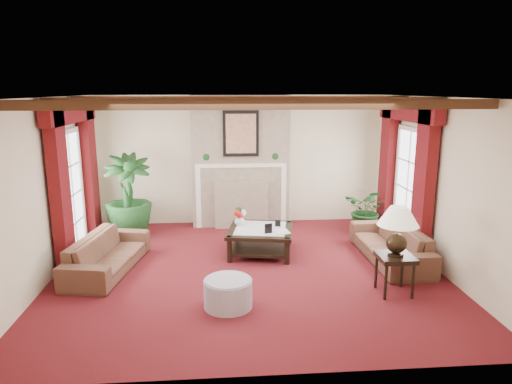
{
  "coord_description": "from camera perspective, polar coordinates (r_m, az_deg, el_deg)",
  "views": [
    {
      "loc": [
        -0.43,
        -6.8,
        2.82
      ],
      "look_at": [
        0.15,
        0.4,
        1.18
      ],
      "focal_mm": 32.0,
      "sensor_mm": 36.0,
      "label": 1
    }
  ],
  "objects": [
    {
      "name": "floor",
      "position": [
        7.37,
        -0.92,
        -9.73
      ],
      "size": [
        6.0,
        6.0,
        0.0
      ],
      "primitive_type": "plane",
      "color": "#490D14",
      "rests_on": "ground"
    },
    {
      "name": "ceiling",
      "position": [
        6.81,
        -1.0,
        11.76
      ],
      "size": [
        6.0,
        6.0,
        0.0
      ],
      "primitive_type": "plane",
      "rotation": [
        3.14,
        0.0,
        0.0
      ],
      "color": "white",
      "rests_on": "floor"
    },
    {
      "name": "back_wall",
      "position": [
        9.67,
        -2.0,
        4.01
      ],
      "size": [
        6.0,
        0.02,
        2.7
      ],
      "primitive_type": "cube",
      "color": "beige",
      "rests_on": "ground"
    },
    {
      "name": "left_wall",
      "position": [
        7.41,
        -24.78,
        0.14
      ],
      "size": [
        0.02,
        5.5,
        2.7
      ],
      "primitive_type": "cube",
      "color": "beige",
      "rests_on": "ground"
    },
    {
      "name": "right_wall",
      "position": [
        7.75,
        21.76,
        0.91
      ],
      "size": [
        0.02,
        5.5,
        2.7
      ],
      "primitive_type": "cube",
      "color": "beige",
      "rests_on": "ground"
    },
    {
      "name": "ceiling_beams",
      "position": [
        6.81,
        -1.0,
        11.25
      ],
      "size": [
        6.0,
        3.0,
        0.12
      ],
      "primitive_type": null,
      "color": "#3C2113",
      "rests_on": "ceiling"
    },
    {
      "name": "fireplace",
      "position": [
        9.36,
        -2.0,
        12.02
      ],
      "size": [
        2.0,
        0.52,
        2.7
      ],
      "primitive_type": null,
      "color": "#9C8165",
      "rests_on": "ground"
    },
    {
      "name": "french_door_left",
      "position": [
        8.23,
        -22.74,
        6.97
      ],
      "size": [
        0.1,
        1.1,
        2.16
      ],
      "primitive_type": null,
      "color": "white",
      "rests_on": "ground"
    },
    {
      "name": "french_door_right",
      "position": [
        8.53,
        19.07,
        7.43
      ],
      "size": [
        0.1,
        1.1,
        2.16
      ],
      "primitive_type": null,
      "color": "white",
      "rests_on": "ground"
    },
    {
      "name": "curtains_left",
      "position": [
        8.17,
        -22.25,
        9.94
      ],
      "size": [
        0.2,
        2.4,
        2.55
      ],
      "primitive_type": null,
      "color": "#4D0A12",
      "rests_on": "ground"
    },
    {
      "name": "curtains_right",
      "position": [
        8.46,
        18.59,
        10.29
      ],
      "size": [
        0.2,
        2.4,
        2.55
      ],
      "primitive_type": null,
      "color": "#4D0A12",
      "rests_on": "ground"
    },
    {
      "name": "sofa_left",
      "position": [
        7.61,
        -18.1,
        -6.62
      ],
      "size": [
        2.12,
        1.22,
        0.75
      ],
      "primitive_type": "imported",
      "rotation": [
        0.0,
        0.0,
        1.4
      ],
      "color": "#330D16",
      "rests_on": "ground"
    },
    {
      "name": "sofa_right",
      "position": [
        7.99,
        16.48,
        -5.48
      ],
      "size": [
        2.03,
        0.67,
        0.78
      ],
      "primitive_type": "imported",
      "rotation": [
        0.0,
        0.0,
        -1.55
      ],
      "color": "#330D16",
      "rests_on": "ground"
    },
    {
      "name": "potted_palm",
      "position": [
        9.24,
        -15.6,
        -2.58
      ],
      "size": [
        1.67,
        2.04,
        0.9
      ],
      "primitive_type": "imported",
      "rotation": [
        0.0,
        0.0,
        0.25
      ],
      "color": "black",
      "rests_on": "ground"
    },
    {
      "name": "small_plant",
      "position": [
        9.35,
        13.73,
        -2.83
      ],
      "size": [
        1.78,
        1.78,
        0.73
      ],
      "primitive_type": "imported",
      "rotation": [
        0.0,
        0.0,
        -0.76
      ],
      "color": "black",
      "rests_on": "ground"
    },
    {
      "name": "coffee_table",
      "position": [
        8.02,
        0.57,
        -6.12
      ],
      "size": [
        1.27,
        1.27,
        0.45
      ],
      "primitive_type": null,
      "rotation": [
        0.0,
        0.0,
        -0.18
      ],
      "color": "black",
      "rests_on": "ground"
    },
    {
      "name": "side_table",
      "position": [
        6.77,
        16.9,
        -9.8
      ],
      "size": [
        0.58,
        0.58,
        0.57
      ],
      "primitive_type": null,
      "rotation": [
        0.0,
        0.0,
        0.24
      ],
      "color": "black",
      "rests_on": "ground"
    },
    {
      "name": "ottoman",
      "position": [
        6.16,
        -3.51,
        -12.54
      ],
      "size": [
        0.64,
        0.64,
        0.37
      ],
      "primitive_type": "cylinder",
      "color": "#948C9E",
      "rests_on": "ground"
    },
    {
      "name": "table_lamp",
      "position": [
        6.56,
        17.26,
        -4.63
      ],
      "size": [
        0.56,
        0.56,
        0.71
      ],
      "primitive_type": null,
      "color": "black",
      "rests_on": "side_table"
    },
    {
      "name": "flower_vase",
      "position": [
        8.12,
        -2.04,
        -3.55
      ],
      "size": [
        0.23,
        0.24,
        0.19
      ],
      "primitive_type": "imported",
      "rotation": [
        0.0,
        0.0,
        -0.11
      ],
      "color": "silver",
      "rests_on": "coffee_table"
    },
    {
      "name": "book",
      "position": [
        7.68,
        2.56,
        -4.09
      ],
      "size": [
        0.22,
        0.08,
        0.3
      ],
      "primitive_type": "imported",
      "rotation": [
        0.0,
        0.0,
        0.15
      ],
      "color": "black",
      "rests_on": "coffee_table"
    },
    {
      "name": "photo_frame_a",
      "position": [
        7.65,
        1.56,
        -4.61
      ],
      "size": [
        0.13,
        0.06,
        0.17
      ],
      "primitive_type": null,
      "rotation": [
        0.0,
        0.0,
        0.3
      ],
      "color": "black",
      "rests_on": "coffee_table"
    },
    {
      "name": "photo_frame_b",
      "position": [
        8.03,
        2.75,
        -3.96
      ],
      "size": [
        0.1,
        0.04,
        0.13
      ],
      "primitive_type": null,
      "rotation": [
        0.0,
        0.0,
        -0.2
      ],
      "color": "black",
      "rests_on": "coffee_table"
    }
  ]
}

